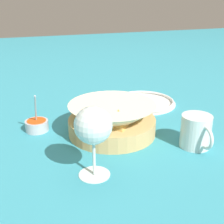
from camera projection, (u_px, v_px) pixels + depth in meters
ground_plane at (99, 134)px, 0.90m from camera, size 4.00×4.00×0.00m
food_basket at (112, 121)px, 0.89m from camera, size 0.25×0.25×0.10m
sauce_cup at (37, 125)px, 0.92m from camera, size 0.08×0.07×0.12m
wine_glass at (93, 127)px, 0.66m from camera, size 0.08×0.08×0.16m
beer_mug at (196, 132)px, 0.82m from camera, size 0.12×0.08×0.09m
side_plate at (143, 102)px, 1.13m from camera, size 0.23×0.23×0.01m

